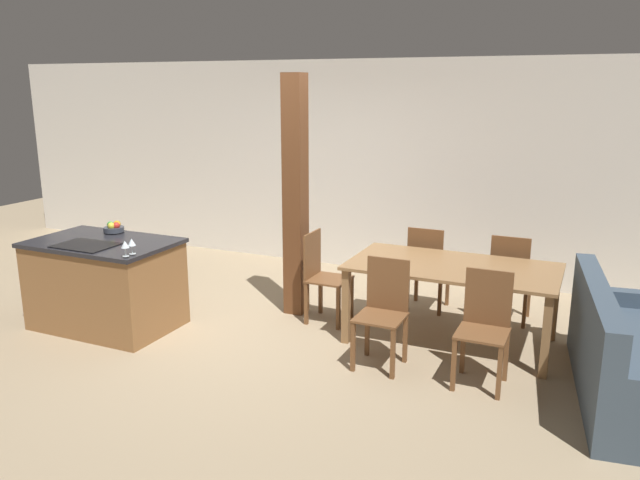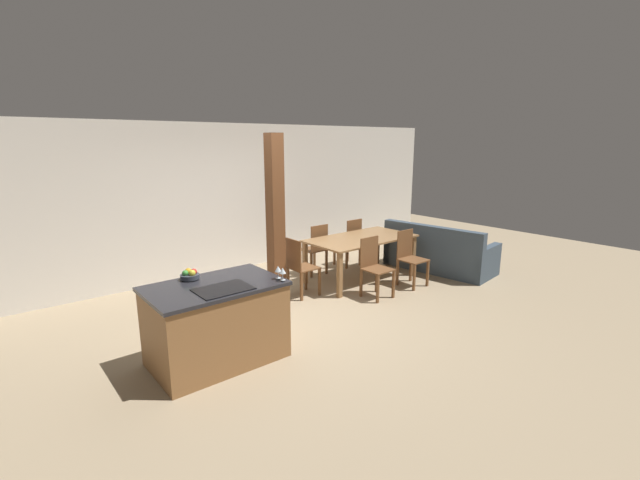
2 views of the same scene
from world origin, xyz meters
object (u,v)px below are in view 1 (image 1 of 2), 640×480
at_px(dining_chair_far_right, 510,277).
at_px(dining_chair_near_left, 383,310).
at_px(dining_chair_near_right, 484,326).
at_px(timber_post, 295,198).
at_px(wine_glass_middle, 132,243).
at_px(couch, 634,363).
at_px(dining_table, 453,274).
at_px(wine_glass_near, 125,245).
at_px(dining_chair_far_left, 427,267).
at_px(fruit_bowl, 114,228).
at_px(kitchen_island, 106,284).
at_px(dining_chair_head_end, 323,275).

bearing_deg(dining_chair_far_right, dining_chair_near_left, 59.52).
height_order(dining_chair_near_right, timber_post, timber_post).
relative_size(wine_glass_middle, couch, 0.07).
height_order(wine_glass_middle, dining_table, wine_glass_middle).
height_order(dining_table, timber_post, timber_post).
bearing_deg(wine_glass_near, timber_post, 58.69).
xyz_separation_m(dining_table, dining_chair_far_right, (0.43, 0.73, -0.18)).
xyz_separation_m(dining_table, couch, (1.55, -0.53, -0.37)).
height_order(wine_glass_near, dining_chair_far_left, wine_glass_near).
height_order(wine_glass_near, dining_chair_near_right, wine_glass_near).
bearing_deg(dining_table, dining_chair_near_left, -120.48).
distance_m(wine_glass_middle, couch, 4.30).
bearing_deg(timber_post, fruit_bowl, -153.87).
distance_m(dining_chair_near_right, dining_chair_far_right, 1.46).
bearing_deg(timber_post, dining_table, -3.73).
distance_m(kitchen_island, timber_post, 2.10).
distance_m(dining_table, dining_chair_far_left, 0.87).
distance_m(fruit_bowl, wine_glass_middle, 0.98).
xyz_separation_m(wine_glass_middle, dining_table, (2.62, 1.33, -0.34)).
bearing_deg(dining_chair_near_right, timber_post, 158.35).
bearing_deg(kitchen_island, couch, 6.14).
bearing_deg(fruit_bowl, kitchen_island, -67.59).
bearing_deg(dining_chair_near_left, dining_chair_far_left, 90.00).
relative_size(wine_glass_near, dining_chair_near_right, 0.15).
xyz_separation_m(dining_chair_head_end, timber_post, (-0.36, 0.11, 0.76)).
bearing_deg(couch, dining_chair_head_end, 72.11).
distance_m(fruit_bowl, timber_post, 1.91).
height_order(wine_glass_near, wine_glass_middle, same).
relative_size(dining_table, dining_chair_far_right, 2.05).
relative_size(wine_glass_near, dining_chair_near_left, 0.15).
relative_size(wine_glass_near, couch, 0.07).
relative_size(kitchen_island, wine_glass_middle, 9.90).
bearing_deg(fruit_bowl, wine_glass_near, -42.38).
height_order(kitchen_island, dining_chair_far_right, dining_chair_far_right).
distance_m(wine_glass_middle, dining_table, 2.95).
height_order(wine_glass_middle, couch, wine_glass_middle).
relative_size(fruit_bowl, timber_post, 0.08).
height_order(dining_chair_far_left, dining_chair_head_end, same).
bearing_deg(dining_chair_far_right, couch, 131.64).
bearing_deg(couch, dining_chair_near_left, 88.38).
relative_size(kitchen_island, dining_chair_far_right, 1.52).
relative_size(kitchen_island, dining_chair_head_end, 1.52).
bearing_deg(dining_table, dining_chair_far_right, 59.52).
bearing_deg(dining_chair_near_right, kitchen_island, -175.17).
distance_m(dining_chair_near_left, dining_chair_head_end, 1.16).
relative_size(fruit_bowl, wine_glass_near, 1.45).
bearing_deg(fruit_bowl, dining_chair_head_end, 19.37).
relative_size(kitchen_island, timber_post, 0.57).
bearing_deg(wine_glass_middle, couch, 10.95).
distance_m(dining_chair_near_left, dining_chair_near_right, 0.86).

